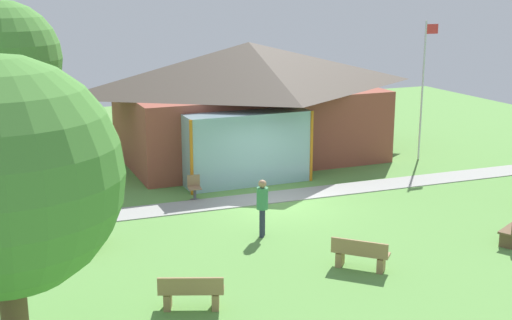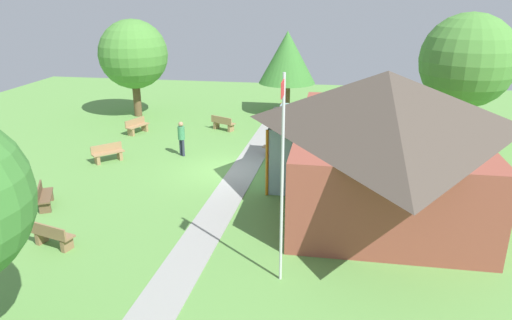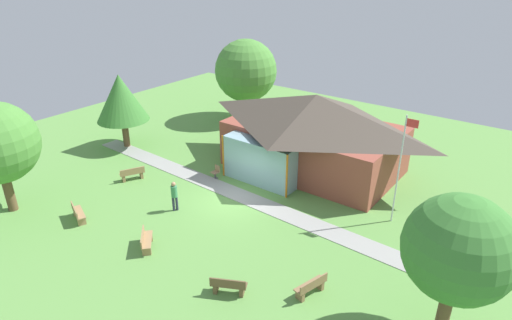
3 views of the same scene
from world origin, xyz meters
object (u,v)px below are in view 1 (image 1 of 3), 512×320
object	(u,v)px
pavilion	(249,99)
tree_lawn_corner	(2,178)
visitor_strolling_lawn	(262,203)
bench_front_center	(360,255)
bench_front_left	(191,293)
flagpole	(423,85)
bench_mid_left	(93,235)
tree_behind_pavilion_left	(3,59)
patio_chair_west	(194,188)

from	to	relation	value
pavilion	tree_lawn_corner	size ratio (longest dim) A/B	1.88
pavilion	visitor_strolling_lawn	bearing A→B (deg)	-109.54
bench_front_center	bench_front_left	size ratio (longest dim) A/B	0.89
flagpole	bench_mid_left	xyz separation A→B (m)	(-14.72, -5.13, -2.83)
bench_front_left	tree_lawn_corner	xyz separation A→B (m)	(-3.85, -1.55, 3.55)
bench_front_center	tree_behind_pavilion_left	size ratio (longest dim) A/B	0.21
visitor_strolling_lawn	tree_lawn_corner	size ratio (longest dim) A/B	0.28
pavilion	tree_behind_pavilion_left	world-z (taller)	tree_behind_pavilion_left
visitor_strolling_lawn	patio_chair_west	bearing A→B (deg)	-136.15
bench_front_left	visitor_strolling_lawn	distance (m)	5.09
pavilion	flagpole	xyz separation A→B (m)	(6.70, -3.01, 0.66)
bench_mid_left	tree_lawn_corner	size ratio (longest dim) A/B	0.25
flagpole	visitor_strolling_lawn	bearing A→B (deg)	-148.52
bench_mid_left	tree_behind_pavilion_left	size ratio (longest dim) A/B	0.23
bench_front_center	visitor_strolling_lawn	bearing A→B (deg)	157.89
flagpole	bench_mid_left	world-z (taller)	flagpole
bench_mid_left	bench_front_center	bearing A→B (deg)	-97.39
bench_front_center	bench_mid_left	xyz separation A→B (m)	(-6.21, 4.18, 0.00)
visitor_strolling_lawn	tree_lawn_corner	xyz separation A→B (m)	(-7.22, -5.31, 2.93)
bench_front_left	bench_mid_left	size ratio (longest dim) A/B	1.01
patio_chair_west	tree_behind_pavilion_left	size ratio (longest dim) A/B	0.13
bench_mid_left	tree_behind_pavilion_left	world-z (taller)	tree_behind_pavilion_left
bench_front_center	tree_lawn_corner	xyz separation A→B (m)	(-8.63, -2.07, 3.55)
patio_chair_west	visitor_strolling_lawn	xyz separation A→B (m)	(0.78, -4.22, 0.61)
bench_mid_left	patio_chair_west	size ratio (longest dim) A/B	1.79
bench_mid_left	tree_lawn_corner	xyz separation A→B (m)	(-2.42, -6.26, 3.55)
visitor_strolling_lawn	tree_lawn_corner	bearing A→B (deg)	-20.23
bench_front_left	tree_lawn_corner	size ratio (longest dim) A/B	0.25
tree_behind_pavilion_left	bench_front_center	bearing A→B (deg)	-66.40
flagpole	bench_front_left	distance (m)	16.77
bench_front_center	bench_mid_left	size ratio (longest dim) A/B	0.90
visitor_strolling_lawn	tree_behind_pavilion_left	xyz separation A→B (m)	(-6.27, 14.34, 3.11)
pavilion	patio_chair_west	xyz separation A→B (m)	(-4.00, -4.86, -2.16)
bench_mid_left	flagpole	bearing A→B (deg)	-44.24
bench_mid_left	tree_behind_pavilion_left	distance (m)	13.99
flagpole	bench_front_left	xyz separation A→B (m)	(-13.28, -9.84, -2.83)
pavilion	tree_lawn_corner	bearing A→B (deg)	-125.95
bench_mid_left	tree_behind_pavilion_left	xyz separation A→B (m)	(-1.47, 13.40, 3.73)
tree_lawn_corner	bench_front_left	bearing A→B (deg)	21.86
flagpole	tree_lawn_corner	distance (m)	20.59
patio_chair_west	tree_behind_pavilion_left	bearing A→B (deg)	-53.69
visitor_strolling_lawn	tree_lawn_corner	world-z (taller)	tree_lawn_corner
bench_front_center	patio_chair_west	bearing A→B (deg)	150.69
bench_front_left	bench_mid_left	world-z (taller)	same
visitor_strolling_lawn	bench_mid_left	bearing A→B (deg)	-67.71
bench_front_left	tree_behind_pavilion_left	distance (m)	18.72
bench_front_center	patio_chair_west	size ratio (longest dim) A/B	1.61
pavilion	bench_mid_left	xyz separation A→B (m)	(-8.02, -8.14, -2.17)
flagpole	bench_front_left	world-z (taller)	flagpole
tree_lawn_corner	bench_mid_left	bearing A→B (deg)	68.89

